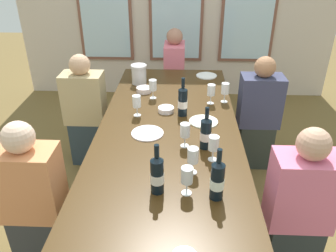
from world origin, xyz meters
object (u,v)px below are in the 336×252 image
(wine_glass_7, at_px, (225,90))
(seated_person_1, at_px, (297,212))
(wine_glass_2, at_px, (187,176))
(seated_person_2, at_px, (86,113))
(seated_person_4, at_px, (174,77))
(wine_bottle_2, at_px, (157,174))
(wine_glass_3, at_px, (193,156))
(white_plate_0, at_px, (204,121))
(white_plate_2, at_px, (207,76))
(wine_bottle_0, at_px, (183,101))
(seated_person_3, at_px, (258,117))
(wine_bottle_3, at_px, (206,133))
(tasting_bowl_1, at_px, (166,109))
(wine_glass_0, at_px, (137,102))
(wine_glass_1, at_px, (153,86))
(wine_glass_5, at_px, (185,131))
(dining_table, at_px, (168,135))
(wine_glass_4, at_px, (211,90))
(tasting_bowl_2, at_px, (144,90))
(seated_person_0, at_px, (34,204))
(wine_glass_6, at_px, (214,144))
(metal_pitcher, at_px, (139,74))
(wine_bottle_1, at_px, (217,180))
(white_plate_1, at_px, (147,133))

(wine_glass_7, distance_m, seated_person_1, 1.24)
(wine_glass_2, distance_m, seated_person_2, 1.72)
(wine_glass_2, bearing_deg, seated_person_4, 93.17)
(wine_bottle_2, distance_m, wine_glass_3, 0.28)
(white_plate_0, bearing_deg, white_plate_2, 85.55)
(wine_bottle_0, distance_m, wine_bottle_2, 0.97)
(seated_person_2, bearing_deg, seated_person_3, 0.25)
(wine_bottle_3, height_order, tasting_bowl_1, wine_bottle_3)
(wine_bottle_3, distance_m, wine_glass_0, 0.70)
(wine_glass_1, bearing_deg, wine_glass_5, -70.35)
(dining_table, height_order, wine_glass_0, wine_glass_0)
(wine_glass_3, xyz_separation_m, wine_glass_4, (0.18, 1.02, 0.00))
(wine_glass_3, bearing_deg, white_plate_2, 83.88)
(tasting_bowl_2, bearing_deg, wine_glass_0, -90.39)
(seated_person_0, bearing_deg, tasting_bowl_2, 66.96)
(wine_glass_2, distance_m, wine_glass_6, 0.38)
(wine_glass_6, bearing_deg, white_plate_0, 93.65)
(wine_glass_6, bearing_deg, wine_bottle_0, 107.52)
(wine_bottle_3, bearing_deg, wine_glass_4, 83.37)
(wine_glass_4, bearing_deg, white_plate_2, 89.66)
(white_plate_0, bearing_deg, wine_glass_4, 77.80)
(wine_glass_4, height_order, seated_person_4, seated_person_4)
(wine_glass_0, bearing_deg, seated_person_4, 79.97)
(wine_glass_1, xyz_separation_m, wine_glass_2, (0.30, -1.30, 0.00))
(white_plate_2, xyz_separation_m, metal_pitcher, (-0.68, -0.24, 0.09))
(white_plate_2, relative_size, wine_bottle_3, 0.70)
(wine_bottle_0, relative_size, seated_person_2, 0.29)
(white_plate_2, height_order, wine_glass_2, wine_glass_2)
(tasting_bowl_2, bearing_deg, wine_glass_4, -20.45)
(tasting_bowl_1, distance_m, seated_person_1, 1.28)
(wine_bottle_0, bearing_deg, wine_bottle_3, -71.96)
(wine_glass_2, distance_m, wine_glass_4, 1.23)
(seated_person_0, bearing_deg, wine_glass_6, 11.53)
(tasting_bowl_1, bearing_deg, seated_person_0, -130.70)
(wine_glass_6, xyz_separation_m, seated_person_1, (0.52, -0.23, -0.34))
(wine_bottle_3, distance_m, wine_glass_3, 0.31)
(wine_glass_5, xyz_separation_m, seated_person_2, (-0.95, 0.89, -0.33))
(wine_bottle_1, xyz_separation_m, wine_glass_2, (-0.16, 0.03, 0.00))
(wine_bottle_1, distance_m, tasting_bowl_1, 1.11)
(seated_person_1, bearing_deg, seated_person_0, 179.98)
(white_plate_1, height_order, metal_pitcher, metal_pitcher)
(wine_bottle_1, height_order, wine_glass_5, wine_bottle_1)
(seated_person_0, bearing_deg, wine_bottle_2, -7.29)
(wine_glass_2, distance_m, seated_person_0, 1.02)
(wine_bottle_0, distance_m, wine_glass_1, 0.42)
(metal_pitcher, height_order, seated_person_0, seated_person_0)
(dining_table, xyz_separation_m, seated_person_2, (-0.82, 0.65, -0.15))
(white_plate_1, bearing_deg, wine_glass_1, 91.07)
(wine_glass_6, bearing_deg, white_plate_1, 145.13)
(wine_bottle_0, distance_m, tasting_bowl_1, 0.18)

